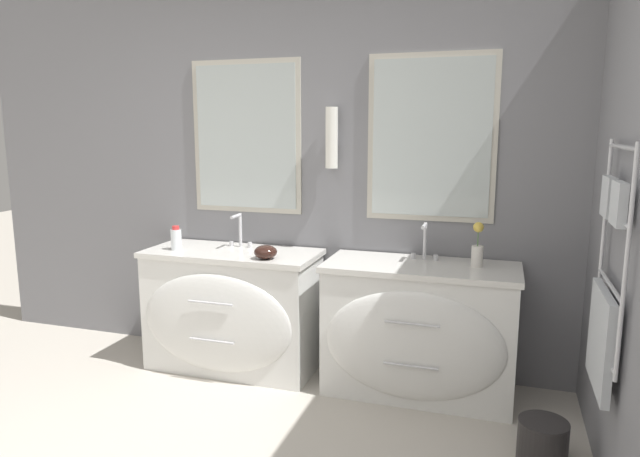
{
  "coord_description": "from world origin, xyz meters",
  "views": [
    {
      "loc": [
        1.27,
        -1.58,
        1.63
      ],
      "look_at": [
        0.3,
        1.44,
        1.07
      ],
      "focal_mm": 32.0,
      "sensor_mm": 36.0,
      "label": 1
    }
  ],
  "objects_px": {
    "vanity_right": "(418,330)",
    "amenity_bowl": "(266,252)",
    "vanity_left": "(231,310)",
    "toiletry_bottle": "(176,239)",
    "waste_bin": "(543,441)",
    "flower_vase": "(477,248)"
  },
  "relations": [
    {
      "from": "amenity_bowl",
      "to": "flower_vase",
      "type": "bearing_deg",
      "value": 8.77
    },
    {
      "from": "vanity_right",
      "to": "flower_vase",
      "type": "bearing_deg",
      "value": 14.34
    },
    {
      "from": "vanity_left",
      "to": "amenity_bowl",
      "type": "distance_m",
      "value": 0.56
    },
    {
      "from": "vanity_left",
      "to": "waste_bin",
      "type": "xyz_separation_m",
      "value": [
        1.96,
        -0.55,
        -0.3
      ]
    },
    {
      "from": "amenity_bowl",
      "to": "vanity_left",
      "type": "bearing_deg",
      "value": 159.73
    },
    {
      "from": "vanity_right",
      "to": "amenity_bowl",
      "type": "height_order",
      "value": "amenity_bowl"
    },
    {
      "from": "vanity_left",
      "to": "waste_bin",
      "type": "height_order",
      "value": "vanity_left"
    },
    {
      "from": "amenity_bowl",
      "to": "waste_bin",
      "type": "distance_m",
      "value": 1.86
    },
    {
      "from": "vanity_left",
      "to": "toiletry_bottle",
      "type": "bearing_deg",
      "value": -171.83
    },
    {
      "from": "vanity_right",
      "to": "waste_bin",
      "type": "bearing_deg",
      "value": -38.53
    },
    {
      "from": "vanity_right",
      "to": "waste_bin",
      "type": "height_order",
      "value": "vanity_right"
    },
    {
      "from": "waste_bin",
      "to": "toiletry_bottle",
      "type": "bearing_deg",
      "value": 167.83
    },
    {
      "from": "vanity_right",
      "to": "toiletry_bottle",
      "type": "distance_m",
      "value": 1.7
    },
    {
      "from": "vanity_right",
      "to": "toiletry_bottle",
      "type": "height_order",
      "value": "toiletry_bottle"
    },
    {
      "from": "vanity_right",
      "to": "vanity_left",
      "type": "bearing_deg",
      "value": 180.0
    },
    {
      "from": "vanity_left",
      "to": "vanity_right",
      "type": "relative_size",
      "value": 1.0
    },
    {
      "from": "vanity_left",
      "to": "amenity_bowl",
      "type": "xyz_separation_m",
      "value": [
        0.31,
        -0.11,
        0.45
      ]
    },
    {
      "from": "toiletry_bottle",
      "to": "amenity_bowl",
      "type": "relative_size",
      "value": 1.12
    },
    {
      "from": "toiletry_bottle",
      "to": "amenity_bowl",
      "type": "bearing_deg",
      "value": -5.21
    },
    {
      "from": "vanity_left",
      "to": "toiletry_bottle",
      "type": "xyz_separation_m",
      "value": [
        -0.37,
        -0.05,
        0.48
      ]
    },
    {
      "from": "vanity_left",
      "to": "flower_vase",
      "type": "relative_size",
      "value": 4.34
    },
    {
      "from": "toiletry_bottle",
      "to": "waste_bin",
      "type": "distance_m",
      "value": 2.5
    }
  ]
}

